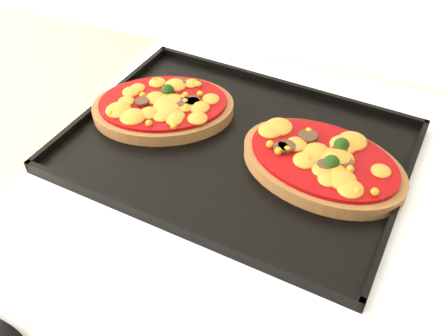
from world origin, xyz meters
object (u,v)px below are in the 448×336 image
at_px(stove, 240,324).
at_px(pizza_right, 323,162).
at_px(pizza_left, 163,106).
at_px(baking_tray, 236,146).

bearing_deg(stove, pizza_right, 10.21).
distance_m(stove, pizza_left, 0.51).
relative_size(stove, baking_tray, 1.86).
bearing_deg(pizza_left, stove, -18.64).
distance_m(baking_tray, pizza_right, 0.13).
relative_size(pizza_left, pizza_right, 0.94).
height_order(stove, pizza_right, pizza_right).
relative_size(stove, pizza_left, 4.07).
bearing_deg(baking_tray, stove, -36.85).
relative_size(baking_tray, pizza_right, 2.05).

